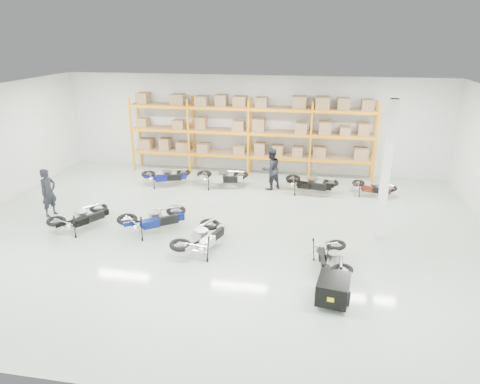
% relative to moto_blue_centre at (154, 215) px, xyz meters
% --- Properties ---
extents(room, '(18.00, 18.00, 18.00)m').
position_rel_moto_blue_centre_xyz_m(room, '(2.18, 0.37, 1.63)').
color(room, '#A9BDAD').
rests_on(room, ground).
extents(pallet_rack, '(11.28, 0.98, 3.62)m').
position_rel_moto_blue_centre_xyz_m(pallet_rack, '(2.18, 6.82, 1.64)').
color(pallet_rack, orange).
rests_on(pallet_rack, ground).
extents(structural_column, '(0.25, 0.25, 4.50)m').
position_rel_moto_blue_centre_xyz_m(structural_column, '(7.38, 0.87, 1.63)').
color(structural_column, white).
rests_on(structural_column, ground).
extents(moto_blue_centre, '(2.23, 2.00, 1.31)m').
position_rel_moto_blue_centre_xyz_m(moto_blue_centre, '(0.00, 0.00, 0.00)').
color(moto_blue_centre, '#081453').
rests_on(moto_blue_centre, ground).
extents(moto_silver_left, '(1.53, 2.15, 1.26)m').
position_rel_moto_blue_centre_xyz_m(moto_silver_left, '(1.93, -1.02, -0.02)').
color(moto_silver_left, '#B3B6BB').
rests_on(moto_silver_left, ground).
extents(moto_black_far_left, '(1.77, 2.06, 1.20)m').
position_rel_moto_blue_centre_xyz_m(moto_black_far_left, '(-2.51, -0.23, -0.05)').
color(moto_black_far_left, black).
rests_on(moto_black_far_left, ground).
extents(moto_touring_right, '(0.97, 1.75, 1.09)m').
position_rel_moto_blue_centre_xyz_m(moto_touring_right, '(5.79, -1.52, -0.10)').
color(moto_touring_right, black).
rests_on(moto_touring_right, ground).
extents(trailer, '(0.89, 1.64, 0.67)m').
position_rel_moto_blue_centre_xyz_m(trailer, '(5.79, -3.12, -0.23)').
color(trailer, black).
rests_on(trailer, ground).
extents(moto_back_a, '(2.03, 1.44, 1.19)m').
position_rel_moto_blue_centre_xyz_m(moto_back_a, '(-1.17, 4.55, -0.06)').
color(moto_back_a, navy).
rests_on(moto_back_a, ground).
extents(moto_back_b, '(2.02, 1.17, 1.24)m').
position_rel_moto_blue_centre_xyz_m(moto_back_b, '(1.30, 4.75, -0.03)').
color(moto_back_b, '#B4BABE').
rests_on(moto_back_b, ground).
extents(moto_back_c, '(2.05, 1.28, 1.24)m').
position_rel_moto_blue_centre_xyz_m(moto_back_c, '(5.08, 4.59, -0.04)').
color(moto_back_c, black).
rests_on(moto_back_c, ground).
extents(moto_back_d, '(1.73, 1.23, 1.01)m').
position_rel_moto_blue_centre_xyz_m(moto_back_d, '(7.61, 4.72, -0.14)').
color(moto_back_d, '#42150D').
rests_on(moto_back_d, ground).
extents(person_left, '(0.58, 0.74, 1.78)m').
position_rel_moto_blue_centre_xyz_m(person_left, '(-4.22, 0.64, 0.27)').
color(person_left, black).
rests_on(person_left, ground).
extents(person_back, '(1.10, 1.09, 1.79)m').
position_rel_moto_blue_centre_xyz_m(person_back, '(3.40, 4.84, 0.28)').
color(person_back, black).
rests_on(person_back, ground).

